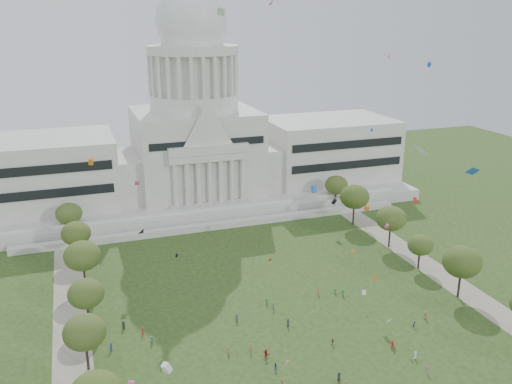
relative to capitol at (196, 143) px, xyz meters
name	(u,v)px	position (x,y,z in m)	size (l,w,h in m)	color
ground	(331,374)	(0.00, -113.59, -22.30)	(400.00, 400.00, 0.00)	#2A421A
capitol	(196,143)	(0.00, 0.00, 0.00)	(160.00, 64.50, 91.30)	beige
path_left	(72,338)	(-48.00, -83.59, -22.28)	(8.00, 160.00, 0.04)	gray
path_right	(439,273)	(48.00, -83.59, -22.28)	(8.00, 160.00, 0.04)	gray
row_tree_l_2	(85,332)	(-45.04, -96.29, -13.79)	(8.42, 8.42, 11.97)	black
row_tree_r_2	(462,262)	(44.17, -96.15, -12.64)	(9.55, 9.55, 13.58)	black
row_tree_l_3	(86,294)	(-44.09, -79.67, -14.09)	(8.12, 8.12, 11.55)	black
row_tree_r_3	(420,245)	(44.40, -79.10, -15.21)	(7.01, 7.01, 9.98)	black
row_tree_l_4	(82,256)	(-44.08, -61.17, -12.90)	(9.29, 9.29, 13.21)	black
row_tree_r_4	(391,218)	(44.76, -63.55, -13.01)	(9.19, 9.19, 13.06)	black
row_tree_l_5	(76,233)	(-45.22, -42.58, -13.88)	(8.33, 8.33, 11.85)	black
row_tree_r_5	(355,197)	(43.49, -43.40, -12.37)	(9.82, 9.82, 13.96)	black
row_tree_l_6	(69,214)	(-46.87, -24.45, -14.02)	(8.19, 8.19, 11.64)	black
row_tree_r_6	(336,185)	(45.96, -25.46, -13.79)	(8.42, 8.42, 11.97)	black
person_0	(425,316)	(30.09, -102.30, -21.43)	(0.84, 0.55, 1.73)	olive
person_2	(414,324)	(25.55, -104.55, -21.50)	(0.77, 0.48, 1.59)	#4C4C51
person_3	(392,344)	(16.32, -109.88, -21.34)	(1.24, 0.64, 1.91)	#B21E1E
person_4	(332,341)	(4.91, -104.59, -21.48)	(0.95, 0.52, 1.62)	olive
person_5	(266,354)	(-10.21, -104.38, -21.30)	(1.85, 0.73, 2.00)	#B21E1E
person_8	(275,367)	(-9.84, -108.71, -21.48)	(0.79, 0.49, 1.62)	navy
person_9	(428,370)	(18.25, -119.48, -21.48)	(1.05, 0.54, 1.62)	#994C8C
person_10	(366,312)	(18.07, -95.94, -21.56)	(0.86, 0.47, 1.47)	silver
distant_crowd	(239,345)	(-14.45, -99.44, -21.43)	(61.28, 35.44, 1.92)	olive
kite_swarm	(315,210)	(1.49, -100.65, 7.58)	(92.09, 98.48, 66.95)	blue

